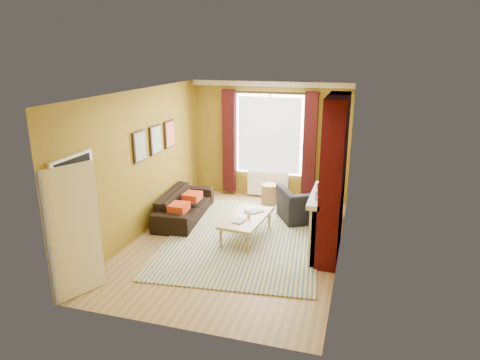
{
  "coord_description": "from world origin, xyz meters",
  "views": [
    {
      "loc": [
        2.17,
        -7.11,
        3.5
      ],
      "look_at": [
        0.0,
        0.25,
        1.15
      ],
      "focal_mm": 32.0,
      "sensor_mm": 36.0,
      "label": 1
    }
  ],
  "objects_px": {
    "armchair": "(307,204)",
    "floor_lamp": "(332,161)",
    "coffee_table": "(246,219)",
    "wicker_stool": "(270,194)",
    "sofa": "(184,205)"
  },
  "relations": [
    {
      "from": "coffee_table",
      "to": "wicker_stool",
      "type": "height_order",
      "value": "wicker_stool"
    },
    {
      "from": "wicker_stool",
      "to": "armchair",
      "type": "bearing_deg",
      "value": -37.14
    },
    {
      "from": "armchair",
      "to": "floor_lamp",
      "type": "distance_m",
      "value": 1.15
    },
    {
      "from": "coffee_table",
      "to": "floor_lamp",
      "type": "distance_m",
      "value": 2.53
    },
    {
      "from": "armchair",
      "to": "floor_lamp",
      "type": "height_order",
      "value": "floor_lamp"
    },
    {
      "from": "sofa",
      "to": "armchair",
      "type": "xyz_separation_m",
      "value": [
        2.56,
        0.61,
        0.07
      ]
    },
    {
      "from": "floor_lamp",
      "to": "wicker_stool",
      "type": "bearing_deg",
      "value": 178.8
    },
    {
      "from": "sofa",
      "to": "armchair",
      "type": "height_order",
      "value": "armchair"
    },
    {
      "from": "wicker_stool",
      "to": "floor_lamp",
      "type": "height_order",
      "value": "floor_lamp"
    },
    {
      "from": "armchair",
      "to": "coffee_table",
      "type": "bearing_deg",
      "value": 22.23
    },
    {
      "from": "wicker_stool",
      "to": "floor_lamp",
      "type": "xyz_separation_m",
      "value": [
        1.39,
        -0.03,
        0.92
      ]
    },
    {
      "from": "sofa",
      "to": "floor_lamp",
      "type": "bearing_deg",
      "value": -71.1
    },
    {
      "from": "sofa",
      "to": "coffee_table",
      "type": "xyz_separation_m",
      "value": [
        1.56,
        -0.63,
        0.1
      ]
    },
    {
      "from": "armchair",
      "to": "wicker_stool",
      "type": "xyz_separation_m",
      "value": [
        -0.98,
        0.74,
        -0.12
      ]
    },
    {
      "from": "wicker_stool",
      "to": "coffee_table",
      "type": "bearing_deg",
      "value": -90.44
    }
  ]
}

